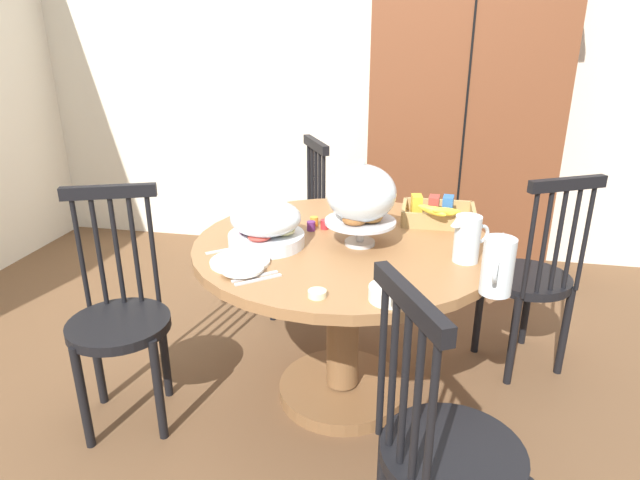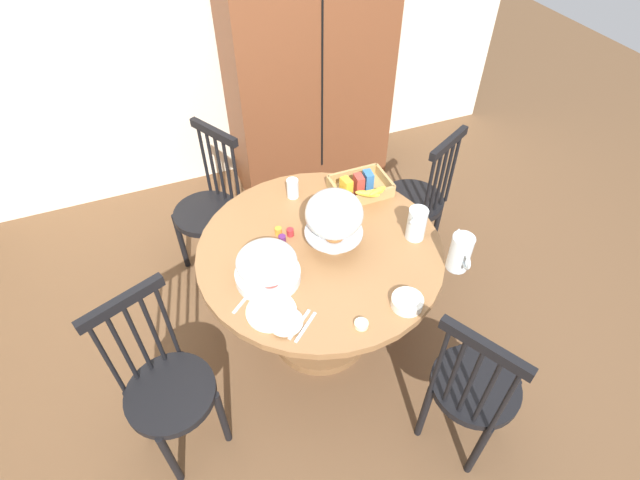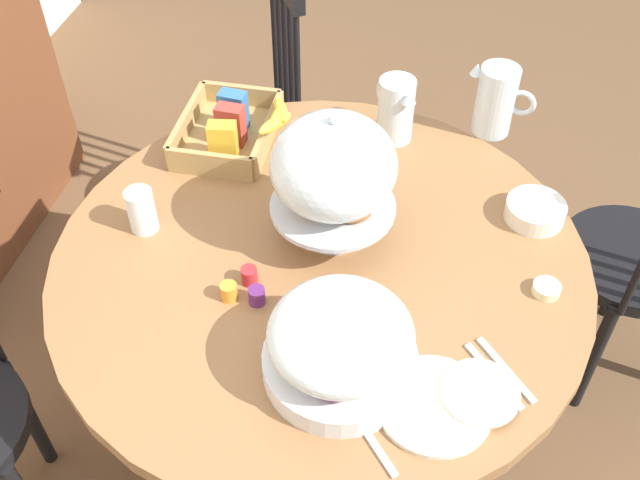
{
  "view_description": "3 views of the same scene",
  "coord_description": "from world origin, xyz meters",
  "px_view_note": "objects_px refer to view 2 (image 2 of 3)",
  "views": [
    {
      "loc": [
        0.4,
        -2.03,
        1.55
      ],
      "look_at": [
        -0.0,
        0.01,
        0.74
      ],
      "focal_mm": 30.87,
      "sensor_mm": 36.0,
      "label": 1
    },
    {
      "loc": [
        -0.52,
        -1.53,
        2.44
      ],
      "look_at": [
        0.1,
        0.01,
        0.79
      ],
      "focal_mm": 27.31,
      "sensor_mm": 36.0,
      "label": 2
    },
    {
      "loc": [
        -1.02,
        -0.21,
        1.94
      ],
      "look_at": [
        0.1,
        0.01,
        0.79
      ],
      "focal_mm": 41.46,
      "sensor_mm": 36.0,
      "label": 3
    }
  ],
  "objects_px": {
    "pastry_stand_with_dome": "(334,216)",
    "butter_dish": "(361,324)",
    "dining_table": "(320,275)",
    "drinking_glass": "(293,188)",
    "wooden_armoire": "(307,58)",
    "milk_pitcher": "(417,225)",
    "cereal_basket": "(361,187)",
    "china_plate_large": "(271,311)",
    "windsor_chair_by_cabinet": "(209,211)",
    "windsor_chair_near_window": "(415,202)",
    "windsor_chair_far_side": "(473,389)",
    "cereal_bowl": "(407,302)",
    "china_plate_small": "(286,322)",
    "windsor_chair_facing_door": "(168,389)",
    "fruit_platter_covered": "(267,266)",
    "orange_juice_pitcher": "(460,254)"
  },
  "relations": [
    {
      "from": "pastry_stand_with_dome",
      "to": "butter_dish",
      "type": "xyz_separation_m",
      "value": [
        -0.08,
        -0.48,
        -0.19
      ]
    },
    {
      "from": "dining_table",
      "to": "drinking_glass",
      "type": "distance_m",
      "value": 0.49
    },
    {
      "from": "wooden_armoire",
      "to": "milk_pitcher",
      "type": "relative_size",
      "value": 11.19
    },
    {
      "from": "cereal_basket",
      "to": "china_plate_large",
      "type": "height_order",
      "value": "cereal_basket"
    },
    {
      "from": "milk_pitcher",
      "to": "windsor_chair_by_cabinet",
      "type": "bearing_deg",
      "value": 134.01
    },
    {
      "from": "windsor_chair_near_window",
      "to": "windsor_chair_far_side",
      "type": "distance_m",
      "value": 1.28
    },
    {
      "from": "wooden_armoire",
      "to": "cereal_bowl",
      "type": "height_order",
      "value": "wooden_armoire"
    },
    {
      "from": "butter_dish",
      "to": "china_plate_small",
      "type": "bearing_deg",
      "value": 156.45
    },
    {
      "from": "pastry_stand_with_dome",
      "to": "cereal_bowl",
      "type": "height_order",
      "value": "pastry_stand_with_dome"
    },
    {
      "from": "wooden_armoire",
      "to": "china_plate_small",
      "type": "distance_m",
      "value": 2.04
    },
    {
      "from": "windsor_chair_facing_door",
      "to": "pastry_stand_with_dome",
      "type": "bearing_deg",
      "value": 17.6
    },
    {
      "from": "milk_pitcher",
      "to": "cereal_basket",
      "type": "bearing_deg",
      "value": 104.71
    },
    {
      "from": "cereal_basket",
      "to": "pastry_stand_with_dome",
      "type": "bearing_deg",
      "value": -133.08
    },
    {
      "from": "dining_table",
      "to": "windsor_chair_near_window",
      "type": "height_order",
      "value": "windsor_chair_near_window"
    },
    {
      "from": "fruit_platter_covered",
      "to": "milk_pitcher",
      "type": "height_order",
      "value": "fruit_platter_covered"
    },
    {
      "from": "milk_pitcher",
      "to": "china_plate_small",
      "type": "bearing_deg",
      "value": -161.22
    },
    {
      "from": "windsor_chair_by_cabinet",
      "to": "drinking_glass",
      "type": "height_order",
      "value": "windsor_chair_by_cabinet"
    },
    {
      "from": "windsor_chair_near_window",
      "to": "drinking_glass",
      "type": "height_order",
      "value": "windsor_chair_near_window"
    },
    {
      "from": "windsor_chair_far_side",
      "to": "orange_juice_pitcher",
      "type": "distance_m",
      "value": 0.6
    },
    {
      "from": "windsor_chair_by_cabinet",
      "to": "windsor_chair_far_side",
      "type": "distance_m",
      "value": 1.81
    },
    {
      "from": "windsor_chair_by_cabinet",
      "to": "pastry_stand_with_dome",
      "type": "distance_m",
      "value": 1.07
    },
    {
      "from": "windsor_chair_facing_door",
      "to": "orange_juice_pitcher",
      "type": "relative_size",
      "value": 5.15
    },
    {
      "from": "windsor_chair_near_window",
      "to": "cereal_bowl",
      "type": "distance_m",
      "value": 1.1
    },
    {
      "from": "windsor_chair_near_window",
      "to": "wooden_armoire",
      "type": "bearing_deg",
      "value": 105.97
    },
    {
      "from": "windsor_chair_near_window",
      "to": "butter_dish",
      "type": "relative_size",
      "value": 16.25
    },
    {
      "from": "cereal_basket",
      "to": "china_plate_small",
      "type": "bearing_deg",
      "value": -134.84
    },
    {
      "from": "windsor_chair_far_side",
      "to": "milk_pitcher",
      "type": "xyz_separation_m",
      "value": [
        0.06,
        0.7,
        0.37
      ]
    },
    {
      "from": "china_plate_small",
      "to": "milk_pitcher",
      "type": "bearing_deg",
      "value": 18.78
    },
    {
      "from": "cereal_bowl",
      "to": "windsor_chair_far_side",
      "type": "bearing_deg",
      "value": -61.15
    },
    {
      "from": "wooden_armoire",
      "to": "windsor_chair_far_side",
      "type": "xyz_separation_m",
      "value": [
        -0.09,
        -2.3,
        -0.53
      ]
    },
    {
      "from": "windsor_chair_far_side",
      "to": "china_plate_large",
      "type": "relative_size",
      "value": 4.43
    },
    {
      "from": "china_plate_small",
      "to": "china_plate_large",
      "type": "bearing_deg",
      "value": 114.42
    },
    {
      "from": "windsor_chair_by_cabinet",
      "to": "china_plate_large",
      "type": "xyz_separation_m",
      "value": [
        0.07,
        -1.09,
        0.29
      ]
    },
    {
      "from": "butter_dish",
      "to": "milk_pitcher",
      "type": "bearing_deg",
      "value": 39.16
    },
    {
      "from": "windsor_chair_by_cabinet",
      "to": "cereal_bowl",
      "type": "distance_m",
      "value": 1.46
    },
    {
      "from": "china_plate_large",
      "to": "butter_dish",
      "type": "distance_m",
      "value": 0.39
    },
    {
      "from": "windsor_chair_facing_door",
      "to": "drinking_glass",
      "type": "xyz_separation_m",
      "value": [
        0.86,
        0.72,
        0.34
      ]
    },
    {
      "from": "windsor_chair_by_cabinet",
      "to": "milk_pitcher",
      "type": "distance_m",
      "value": 1.32
    },
    {
      "from": "orange_juice_pitcher",
      "to": "china_plate_small",
      "type": "xyz_separation_m",
      "value": [
        -0.85,
        -0.01,
        -0.07
      ]
    },
    {
      "from": "fruit_platter_covered",
      "to": "orange_juice_pitcher",
      "type": "bearing_deg",
      "value": -17.11
    },
    {
      "from": "pastry_stand_with_dome",
      "to": "drinking_glass",
      "type": "xyz_separation_m",
      "value": [
        -0.06,
        0.43,
        -0.14
      ]
    },
    {
      "from": "dining_table",
      "to": "windsor_chair_by_cabinet",
      "type": "distance_m",
      "value": 0.91
    },
    {
      "from": "windsor_chair_far_side",
      "to": "fruit_platter_covered",
      "type": "bearing_deg",
      "value": 134.6
    },
    {
      "from": "dining_table",
      "to": "drinking_glass",
      "type": "relative_size",
      "value": 11.01
    },
    {
      "from": "cereal_basket",
      "to": "cereal_bowl",
      "type": "xyz_separation_m",
      "value": [
        -0.14,
        -0.77,
        -0.02
      ]
    },
    {
      "from": "china_plate_large",
      "to": "windsor_chair_near_window",
      "type": "bearing_deg",
      "value": 30.94
    },
    {
      "from": "orange_juice_pitcher",
      "to": "butter_dish",
      "type": "relative_size",
      "value": 3.15
    },
    {
      "from": "butter_dish",
      "to": "wooden_armoire",
      "type": "bearing_deg",
      "value": 75.54
    },
    {
      "from": "windsor_chair_by_cabinet",
      "to": "windsor_chair_facing_door",
      "type": "relative_size",
      "value": 1.0
    },
    {
      "from": "windsor_chair_by_cabinet",
      "to": "drinking_glass",
      "type": "xyz_separation_m",
      "value": [
        0.42,
        -0.39,
        0.34
      ]
    }
  ]
}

